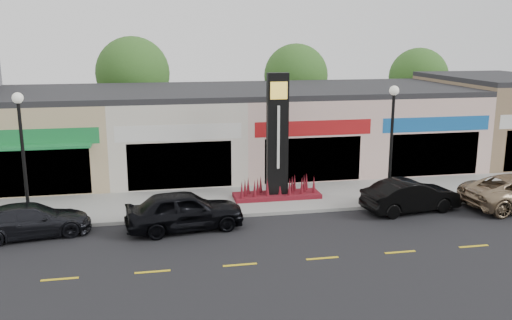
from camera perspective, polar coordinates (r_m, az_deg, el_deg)
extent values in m
plane|color=black|center=(21.98, -2.98, -7.87)|extent=(120.00, 120.00, 0.00)
cube|color=gray|center=(26.04, -4.33, -4.37)|extent=(52.00, 4.30, 0.15)
cube|color=gray|center=(23.92, -3.69, -5.94)|extent=(52.00, 0.20, 0.15)
cube|color=tan|center=(32.84, -20.82, 2.33)|extent=(7.00, 10.00, 4.50)
cube|color=#262628|center=(32.53, -21.16, 6.49)|extent=(7.00, 10.00, 0.30)
cube|color=black|center=(28.25, -22.32, -1.16)|extent=(5.25, 0.10, 2.40)
cube|color=#1B7D3C|center=(27.91, -22.61, 2.23)|extent=(6.30, 0.12, 0.80)
cube|color=#1B7D3C|center=(27.55, -22.72, 1.24)|extent=(5.60, 0.90, 0.12)
cube|color=beige|center=(32.37, -8.53, 2.89)|extent=(7.00, 10.00, 4.50)
cube|color=#262628|center=(32.05, -8.67, 7.12)|extent=(7.00, 10.00, 0.30)
cube|color=black|center=(27.70, -8.00, -0.57)|extent=(5.25, 0.10, 2.40)
cube|color=silver|center=(27.35, -8.11, 2.89)|extent=(6.30, 0.12, 0.80)
cube|color=beige|center=(33.39, 3.57, 3.31)|extent=(7.00, 10.00, 4.50)
cube|color=#262628|center=(33.08, 3.63, 7.42)|extent=(7.00, 10.00, 0.30)
cube|color=black|center=(28.88, 6.00, 0.04)|extent=(5.25, 0.10, 2.40)
cube|color=#AE171A|center=(28.56, 6.08, 3.37)|extent=(6.30, 0.12, 0.80)
cube|color=beige|center=(35.78, 14.51, 3.57)|extent=(7.00, 10.00, 4.50)
cube|color=#262628|center=(35.49, 14.73, 7.39)|extent=(7.00, 10.00, 0.30)
cube|color=black|center=(31.61, 18.23, 0.58)|extent=(5.25, 0.10, 2.40)
cube|color=#175CA7|center=(31.32, 18.45, 3.62)|extent=(6.30, 0.12, 0.80)
cube|color=#815F4B|center=(39.25, 23.83, 4.04)|extent=(7.00, 10.00, 5.00)
cube|color=#262628|center=(38.99, 24.19, 7.89)|extent=(7.00, 10.00, 0.30)
cylinder|color=#382619|center=(40.37, -12.58, 3.72)|extent=(0.36, 0.36, 3.15)
sphere|color=#254E18|center=(39.97, -12.84, 8.90)|extent=(5.20, 5.20, 5.20)
cylinder|color=#382619|center=(41.78, 4.14, 4.18)|extent=(0.36, 0.36, 2.97)
sphere|color=#254E18|center=(41.41, 4.22, 8.84)|extent=(4.80, 4.80, 4.80)
cylinder|color=#382619|center=(45.42, 16.45, 4.27)|extent=(0.36, 0.36, 2.80)
sphere|color=#254E18|center=(45.08, 16.71, 8.34)|extent=(4.60, 4.60, 4.60)
cylinder|color=black|center=(24.62, -22.73, -5.85)|extent=(0.32, 0.32, 0.30)
cylinder|color=black|center=(23.98, -23.24, -0.17)|extent=(0.14, 0.14, 5.00)
sphere|color=silver|center=(23.57, -23.80, 6.00)|extent=(0.44, 0.44, 0.44)
cylinder|color=black|center=(26.37, 13.73, -3.98)|extent=(0.32, 0.32, 0.30)
cylinder|color=black|center=(25.78, 14.03, 1.35)|extent=(0.14, 0.14, 5.00)
sphere|color=silver|center=(25.40, 14.34, 7.10)|extent=(0.44, 0.44, 0.44)
cube|color=#5A0F0F|center=(26.34, 2.21, -3.74)|extent=(4.20, 1.30, 0.20)
cube|color=black|center=(25.67, 2.26, 2.47)|extent=(1.00, 0.40, 6.00)
cube|color=yellow|center=(25.15, 2.42, 7.32)|extent=(0.80, 0.05, 0.80)
cube|color=silver|center=(25.46, 2.38, 2.38)|extent=(0.12, 0.04, 3.00)
imported|color=black|center=(23.38, -22.56, -5.88)|extent=(2.57, 4.77, 1.31)
imported|color=black|center=(22.48, -7.51, -5.27)|extent=(2.54, 5.02, 1.64)
imported|color=black|center=(25.55, 15.97, -3.65)|extent=(2.18, 4.64, 1.47)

